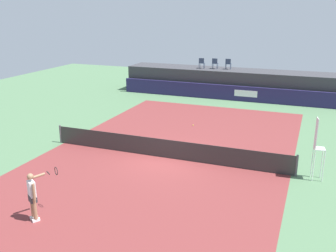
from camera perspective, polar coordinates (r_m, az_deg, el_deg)
The scene contains 13 objects.
ground_plane at distance 21.95m, azimuth 2.48°, elevation -1.96°, with size 48.00×48.00×0.00m, color #4C704C.
court_inner at distance 19.30m, azimuth -0.39°, elevation -4.66°, with size 12.00×22.00×0.00m, color maroon.
sponsor_wall at distance 31.57m, azimuth 8.67°, elevation 4.89°, with size 18.00×0.22×1.20m.
spectator_platform at distance 33.20m, azimuth 9.39°, elevation 6.33°, with size 18.00×2.80×2.20m, color #38383D.
spectator_chair_far_left at distance 33.23m, azimuth 4.99°, elevation 9.29°, with size 0.47×0.47×0.89m.
spectator_chair_left at distance 33.14m, azimuth 6.93°, elevation 9.21°, with size 0.47×0.47×0.89m.
spectator_chair_center at distance 33.01m, azimuth 8.87°, elevation 9.10°, with size 0.47×0.47×0.89m.
umpire_chair at distance 17.56m, azimuth 21.15°, elevation -2.58°, with size 0.52×0.52×2.76m.
tennis_net at distance 19.13m, azimuth -0.39°, elevation -3.34°, with size 12.40×0.02×0.95m, color #2D2D2D.
net_post_near at distance 22.04m, azimuth -15.57°, elevation -1.13°, with size 0.10×0.10×1.00m, color #4C4C51.
net_post_far at distance 17.96m, azimuth 18.44°, elevation -5.58°, with size 0.10×0.10×1.00m, color #4C4C51.
tennis_player at distance 14.31m, azimuth -19.26°, elevation -9.57°, with size 0.73×1.25×1.77m.
tennis_ball at distance 24.44m, azimuth 3.72°, elevation 0.11°, with size 0.07×0.07×0.07m, color #D8EA33.
Camera 1 is at (6.59, -16.68, 7.14)m, focal length 41.35 mm.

